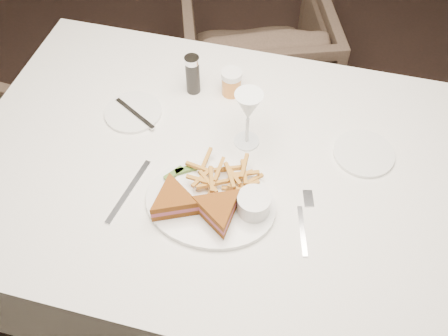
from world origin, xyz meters
The scene contains 4 objects.
ground centered at (0.00, 0.00, 0.00)m, with size 5.00×5.00×0.00m, color black.
table centered at (-0.39, 0.06, 0.38)m, with size 1.39×0.93×0.75m, color white.
chair_far centered at (-0.45, 1.05, 0.32)m, with size 0.62×0.58×0.64m, color #4A392D.
table_setting centered at (-0.40, 0.01, 0.79)m, with size 0.80×0.62×0.18m.
Camera 1 is at (-0.25, -0.72, 1.77)m, focal length 40.00 mm.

